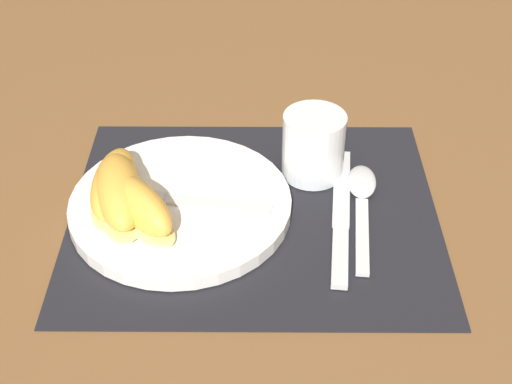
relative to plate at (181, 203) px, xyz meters
name	(u,v)px	position (x,y,z in m)	size (l,w,h in m)	color
ground_plane	(254,213)	(0.08, 0.00, -0.01)	(3.00, 3.00, 0.00)	brown
placemat	(254,212)	(0.08, 0.00, -0.01)	(0.41, 0.34, 0.00)	black
plate	(181,203)	(0.00, 0.00, 0.00)	(0.25, 0.25, 0.02)	white
juice_glass	(313,148)	(0.15, 0.07, 0.03)	(0.07, 0.07, 0.08)	silver
knife	(341,216)	(0.18, -0.02, -0.01)	(0.04, 0.23, 0.01)	silver
spoon	(362,195)	(0.21, 0.02, 0.00)	(0.04, 0.18, 0.01)	silver
fork	(171,200)	(-0.01, -0.01, 0.01)	(0.19, 0.05, 0.00)	silver
citrus_wedge_0	(114,185)	(-0.07, 0.00, 0.02)	(0.05, 0.13, 0.04)	#F4DB84
citrus_wedge_1	(119,193)	(-0.06, -0.02, 0.03)	(0.08, 0.14, 0.05)	#F4DB84
citrus_wedge_2	(140,207)	(-0.04, -0.04, 0.03)	(0.11, 0.12, 0.05)	#F4DB84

